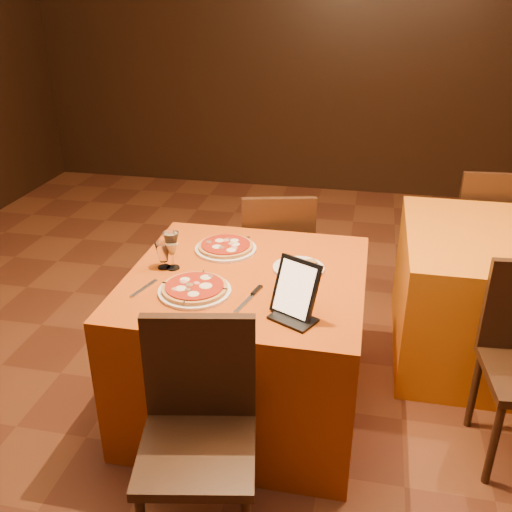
% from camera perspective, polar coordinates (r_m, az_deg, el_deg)
% --- Properties ---
extents(floor, '(6.00, 7.00, 0.01)m').
position_cam_1_polar(floor, '(3.10, 0.02, -14.24)').
color(floor, '#5E2D19').
rests_on(floor, ground).
extents(wall_back, '(6.00, 0.01, 2.80)m').
position_cam_1_polar(wall_back, '(5.88, 7.32, 19.72)').
color(wall_back, black).
rests_on(wall_back, floor).
extents(main_table, '(1.10, 1.10, 0.75)m').
position_cam_1_polar(main_table, '(2.87, -0.91, -8.52)').
color(main_table, '#AB430A').
rests_on(main_table, floor).
extents(side_table, '(1.10, 1.10, 0.75)m').
position_cam_1_polar(side_table, '(3.52, 23.08, -3.78)').
color(side_table, orange).
rests_on(side_table, floor).
extents(chair_main_near, '(0.55, 0.55, 0.91)m').
position_cam_1_polar(chair_main_near, '(2.19, -5.91, -18.83)').
color(chair_main_near, black).
rests_on(chair_main_near, floor).
extents(chair_main_far, '(0.54, 0.54, 0.91)m').
position_cam_1_polar(chair_main_far, '(3.53, 1.95, -0.09)').
color(chair_main_far, black).
rests_on(chair_main_far, floor).
extents(chair_side_far, '(0.48, 0.48, 0.91)m').
position_cam_1_polar(chair_side_far, '(4.23, 21.46, 2.56)').
color(chair_side_far, black).
rests_on(chair_side_far, floor).
extents(pizza_near, '(0.32, 0.32, 0.03)m').
position_cam_1_polar(pizza_near, '(2.53, -6.16, -3.33)').
color(pizza_near, white).
rests_on(pizza_near, main_table).
extents(pizza_far, '(0.31, 0.31, 0.03)m').
position_cam_1_polar(pizza_far, '(2.91, -3.05, 0.86)').
color(pizza_far, white).
rests_on(pizza_far, main_table).
extents(cutlet_dish, '(0.25, 0.25, 0.03)m').
position_cam_1_polar(cutlet_dish, '(2.72, 4.28, -1.11)').
color(cutlet_dish, white).
rests_on(cutlet_dish, main_table).
extents(wine_glass, '(0.08, 0.08, 0.19)m').
position_cam_1_polar(wine_glass, '(2.72, -8.41, 0.56)').
color(wine_glass, '#E4CA81').
rests_on(wine_glass, main_table).
extents(water_glass, '(0.07, 0.07, 0.13)m').
position_cam_1_polar(water_glass, '(2.74, -9.25, 0.06)').
color(water_glass, white).
rests_on(water_glass, main_table).
extents(tablet, '(0.22, 0.18, 0.23)m').
position_cam_1_polar(tablet, '(2.31, 3.98, -3.25)').
color(tablet, black).
rests_on(tablet, main_table).
extents(knife, '(0.08, 0.23, 0.01)m').
position_cam_1_polar(knife, '(2.46, -0.80, -4.42)').
color(knife, silver).
rests_on(knife, main_table).
extents(fork_near, '(0.07, 0.18, 0.01)m').
position_cam_1_polar(fork_near, '(2.60, -11.12, -3.19)').
color(fork_near, silver).
rests_on(fork_near, main_table).
extents(fork_far, '(0.03, 0.18, 0.01)m').
position_cam_1_polar(fork_far, '(2.98, -1.08, 1.24)').
color(fork_far, silver).
rests_on(fork_far, main_table).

